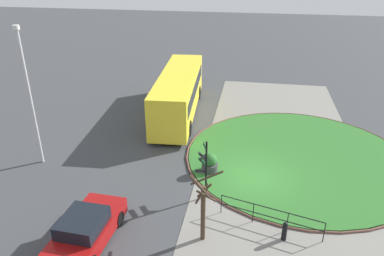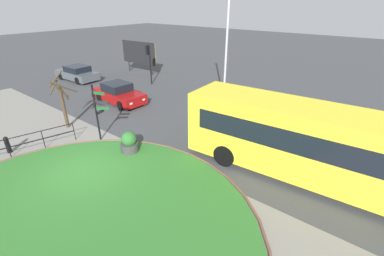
% 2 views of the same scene
% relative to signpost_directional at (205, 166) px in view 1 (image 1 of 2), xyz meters
% --- Properties ---
extents(ground, '(120.00, 120.00, 0.00)m').
position_rel_signpost_directional_xyz_m(ground, '(1.99, -2.26, -1.75)').
color(ground, '#3D3F42').
extents(sidewalk_paving, '(32.00, 8.90, 0.02)m').
position_rel_signpost_directional_xyz_m(sidewalk_paving, '(1.99, -3.81, -1.74)').
color(sidewalk_paving, gray).
rests_on(sidewalk_paving, ground).
extents(grass_island, '(12.58, 12.58, 0.10)m').
position_rel_signpost_directional_xyz_m(grass_island, '(4.65, -4.76, -1.70)').
color(grass_island, '#2D6B28').
rests_on(grass_island, ground).
extents(grass_kerb_ring, '(12.89, 12.89, 0.11)m').
position_rel_signpost_directional_xyz_m(grass_kerb_ring, '(4.65, -4.76, -1.69)').
color(grass_kerb_ring, brown).
rests_on(grass_kerb_ring, ground).
extents(signpost_directional, '(1.13, 0.56, 3.05)m').
position_rel_signpost_directional_xyz_m(signpost_directional, '(0.00, 0.00, 0.00)').
color(signpost_directional, black).
rests_on(signpost_directional, ground).
extents(bollard_foreground, '(0.21, 0.21, 0.88)m').
position_rel_signpost_directional_xyz_m(bollard_foreground, '(-2.38, -3.63, -1.30)').
color(bollard_foreground, black).
rests_on(bollard_foreground, ground).
extents(railing_grass_edge, '(1.19, 4.30, 0.97)m').
position_rel_signpost_directional_xyz_m(railing_grass_edge, '(-1.66, -3.05, -1.11)').
color(railing_grass_edge, black).
rests_on(railing_grass_edge, ground).
extents(bus_yellow, '(10.82, 3.12, 3.05)m').
position_rel_signpost_directional_xyz_m(bus_yellow, '(9.78, 3.28, -0.11)').
color(bus_yellow, yellow).
rests_on(bus_yellow, ground).
extents(car_near_lane, '(4.29, 2.02, 1.42)m').
position_rel_signpost_directional_xyz_m(car_near_lane, '(-3.94, 4.22, -1.10)').
color(car_near_lane, maroon).
rests_on(car_near_lane, ground).
extents(lamppost_tall, '(0.32, 0.32, 7.54)m').
position_rel_signpost_directional_xyz_m(lamppost_tall, '(1.72, 9.45, 2.31)').
color(lamppost_tall, '#B7B7BC').
rests_on(lamppost_tall, ground).
extents(planter_near_signpost, '(0.86, 0.86, 1.12)m').
position_rel_signpost_directional_xyz_m(planter_near_signpost, '(2.24, 0.03, -1.24)').
color(planter_near_signpost, '#383838').
rests_on(planter_near_signpost, ground).
extents(street_tree_bare, '(1.28, 1.36, 3.25)m').
position_rel_signpost_directional_xyz_m(street_tree_bare, '(-2.85, -0.35, -0.12)').
color(street_tree_bare, '#423323').
rests_on(street_tree_bare, ground).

